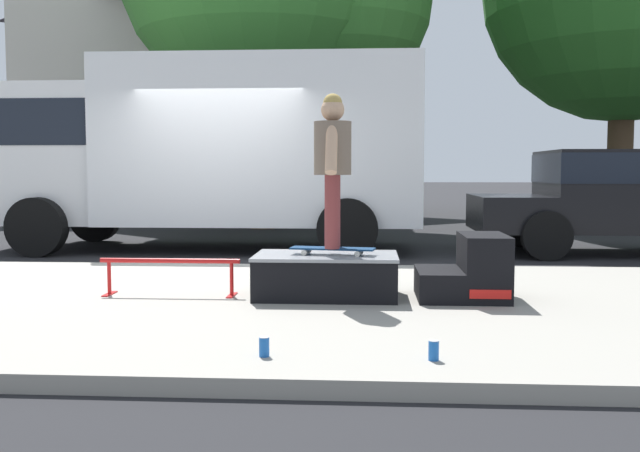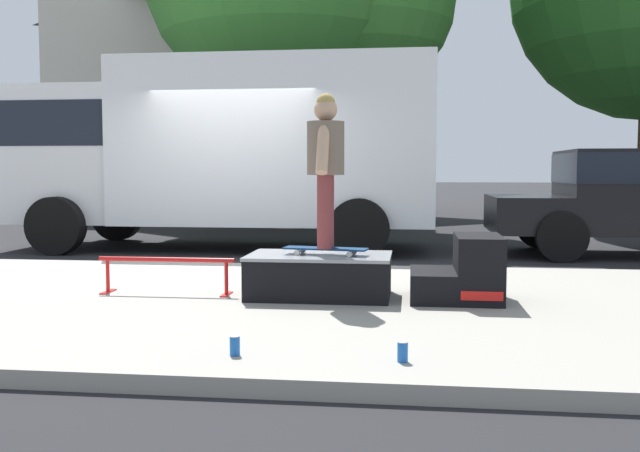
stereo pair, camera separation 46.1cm
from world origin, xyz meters
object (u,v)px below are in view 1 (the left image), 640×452
at_px(skate_box, 326,274).
at_px(grind_rail, 170,268).
at_px(skateboard, 332,249).
at_px(soda_can, 434,350).
at_px(box_truck, 205,146).
at_px(skater_kid, 333,158).
at_px(kicker_ramp, 470,272).
at_px(soda_can_b, 264,347).

bearing_deg(skate_box, grind_rail, -179.26).
distance_m(skate_box, grind_rail, 1.49).
relative_size(skateboard, soda_can, 6.36).
bearing_deg(box_truck, skate_box, -65.55).
height_order(skateboard, skater_kid, skater_kid).
bearing_deg(kicker_ramp, soda_can, -103.36).
distance_m(skate_box, box_truck, 5.67).
xyz_separation_m(grind_rail, soda_can_b, (1.22, -2.18, -0.20)).
distance_m(kicker_ramp, soda_can, 2.29).
xyz_separation_m(soda_can, box_truck, (-3.08, 7.23, 1.52)).
bearing_deg(grind_rail, skate_box, 0.74).
distance_m(kicker_ramp, skater_kid, 1.65).
relative_size(skate_box, grind_rail, 0.99).
relative_size(skater_kid, soda_can, 11.24).
relative_size(soda_can_b, box_truck, 0.02).
height_order(kicker_ramp, soda_can_b, kicker_ramp).
bearing_deg(kicker_ramp, grind_rail, -179.62).
xyz_separation_m(skate_box, soda_can_b, (-0.27, -2.20, -0.15)).
xyz_separation_m(kicker_ramp, skater_kid, (-1.27, -0.05, 1.06)).
bearing_deg(soda_can, skateboard, 108.81).
xyz_separation_m(skate_box, skater_kid, (0.06, -0.05, 1.09)).
height_order(skateboard, box_truck, box_truck).
bearing_deg(skater_kid, skateboard, -116.57).
bearing_deg(skateboard, grind_rail, 178.80).
height_order(skate_box, skateboard, skateboard).
height_order(soda_can, box_truck, box_truck).
bearing_deg(soda_can_b, box_truck, 105.57).
bearing_deg(soda_can, grind_rail, 136.04).
bearing_deg(skateboard, skater_kid, 63.43).
distance_m(kicker_ramp, box_truck, 6.31).
xyz_separation_m(skate_box, skateboard, (0.06, -0.05, 0.24)).
relative_size(grind_rail, skater_kid, 0.95).
relative_size(skate_box, skateboard, 1.66).
height_order(kicker_ramp, soda_can, kicker_ramp).
distance_m(skateboard, skater_kid, 0.84).
bearing_deg(skate_box, soda_can_b, -96.95).
relative_size(kicker_ramp, grind_rail, 0.61).
xyz_separation_m(skate_box, grind_rail, (-1.48, -0.02, 0.05)).
bearing_deg(soda_can_b, kicker_ramp, 54.02).
height_order(skate_box, skater_kid, skater_kid).
bearing_deg(grind_rail, skater_kid, -1.20).
relative_size(skateboard, skater_kid, 0.57).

